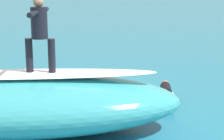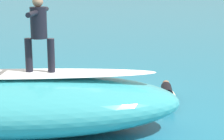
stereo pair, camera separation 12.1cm
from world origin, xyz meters
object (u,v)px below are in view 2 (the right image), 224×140
Objects in this scene: surfboard_riding at (41,74)px; surfboard_paddling at (167,97)px; surfer_riding at (39,28)px; surfer_paddling at (167,92)px.

surfboard_riding reaches higher than surfboard_paddling.
surfer_riding reaches higher than surfer_paddling.
surfer_riding reaches higher than surfboard_paddling.
surfer_riding is 4.37m from surfboard_paddling.
surfer_riding is at bearing 80.34° from surfboard_riding.
surfboard_riding is 3.85m from surfer_paddling.
surfer_riding is at bearing 130.43° from surfer_paddling.
surfboard_paddling is at bearing -0.00° from surfer_paddling.
surfer_paddling is (-2.37, -2.83, -2.01)m from surfer_riding.
surfboard_paddling is at bearing -138.20° from surfboard_riding.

